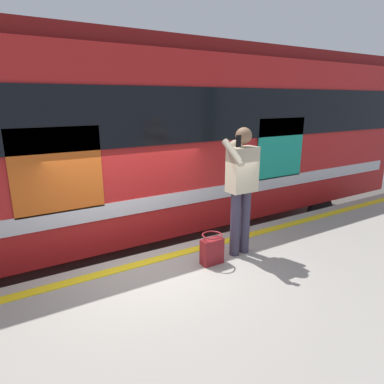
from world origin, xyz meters
The scene contains 7 objects.
ground_plane centered at (0.00, 0.00, 0.00)m, with size 24.21×24.21×0.00m, color #4C4742.
safety_line centered at (0.00, 0.30, 1.15)m, with size 12.29×0.16×0.01m, color yellow.
track_rail_near centered at (0.00, -1.35, 0.08)m, with size 16.30×0.08×0.16m, color slate.
track_rail_far centered at (0.00, -2.79, 0.08)m, with size 16.30×0.08×0.16m, color slate.
train_carriage centered at (-1.07, -2.06, 2.61)m, with size 12.17×2.86×4.14m.
passenger centered at (-1.08, 0.72, 2.22)m, with size 0.57×0.55×1.81m.
handbag centered at (-0.56, 0.79, 1.34)m, with size 0.30×0.28×0.43m.
Camera 1 is at (1.82, 4.20, 3.31)m, focal length 31.30 mm.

